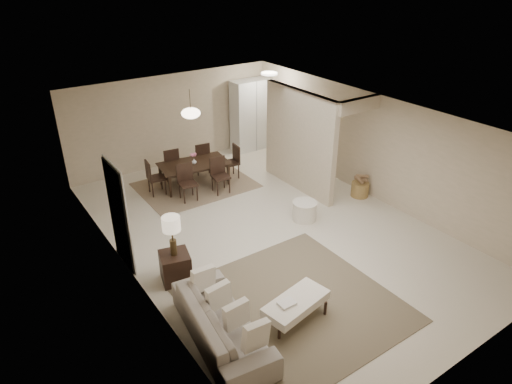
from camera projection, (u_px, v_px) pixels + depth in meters
floor at (269, 229)px, 9.83m from camera, size 9.00×9.00×0.00m
ceiling at (271, 118)px, 8.69m from camera, size 9.00×9.00×0.00m
back_wall at (174, 120)px, 12.56m from camera, size 6.00×0.00×6.00m
left_wall at (127, 220)px, 7.75m from camera, size 0.00×9.00×9.00m
right_wall at (372, 146)px, 10.78m from camera, size 0.00×9.00×9.00m
partition at (299, 141)px, 11.09m from camera, size 0.15×2.50×2.50m
doorway at (119, 216)px, 8.31m from camera, size 0.04×0.90×2.04m
pantry_cabinet at (251, 115)px, 13.58m from camera, size 1.20×0.55×2.10m
flush_light at (269, 73)px, 12.22m from camera, size 0.44×0.44×0.05m
living_rug at (293, 304)px, 7.70m from camera, size 3.20×3.20×0.01m
sofa at (222, 323)px, 6.86m from camera, size 2.31×1.14×0.65m
ottoman_bench at (296, 304)px, 7.24m from camera, size 1.21×0.72×0.41m
side_table at (175, 267)px, 8.17m from camera, size 0.61×0.61×0.56m
table_lamp at (171, 227)px, 7.78m from camera, size 0.32×0.32×0.76m
round_pouf at (305, 211)px, 10.12m from camera, size 0.55×0.55×0.43m
wicker_basket at (360, 189)px, 11.14m from camera, size 0.51×0.51×0.36m
dining_rug at (196, 185)px, 11.74m from camera, size 2.80×2.10×0.01m
dining_table at (195, 175)px, 11.61m from camera, size 1.82×1.16×0.60m
dining_chairs at (195, 170)px, 11.54m from camera, size 2.42×1.86×0.89m
vase at (194, 161)px, 11.44m from camera, size 0.13×0.13×0.13m
yellow_mat at (291, 162)px, 13.05m from camera, size 0.93×0.65×0.01m
pendant_light at (191, 113)px, 10.87m from camera, size 0.46×0.46×0.71m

